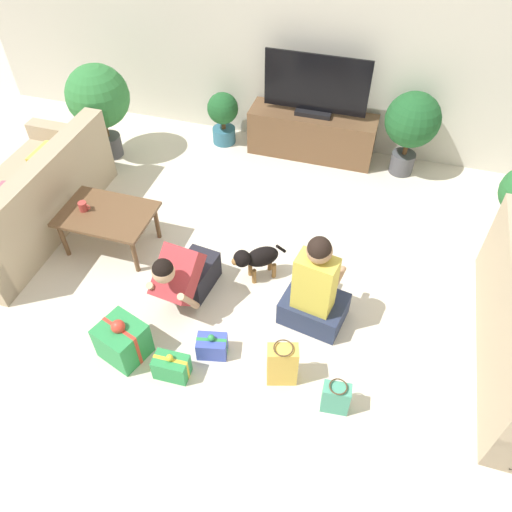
{
  "coord_description": "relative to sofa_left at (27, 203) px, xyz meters",
  "views": [
    {
      "loc": [
        0.91,
        -2.75,
        3.48
      ],
      "look_at": [
        0.06,
        0.08,
        0.45
      ],
      "focal_mm": 35.0,
      "sensor_mm": 36.0,
      "label": 1
    }
  ],
  "objects": [
    {
      "name": "coffee_table",
      "position": [
        0.93,
        -0.04,
        0.09
      ],
      "size": [
        0.86,
        0.6,
        0.43
      ],
      "color": "brown",
      "rests_on": "ground_plane"
    },
    {
      "name": "gift_bag_a",
      "position": [
        3.33,
        -1.13,
        -0.14
      ],
      "size": [
        0.21,
        0.14,
        0.31
      ],
      "rotation": [
        0.0,
        0.0,
        0.1
      ],
      "color": "#4CA384",
      "rests_on": "ground_plane"
    },
    {
      "name": "gift_box_a",
      "position": [
        2.3,
        -0.94,
        -0.19
      ],
      "size": [
        0.27,
        0.21,
        0.24
      ],
      "rotation": [
        0.0,
        0.0,
        0.22
      ],
      "color": "#3D51BC",
      "rests_on": "ground_plane"
    },
    {
      "name": "tv_console",
      "position": [
        2.45,
        2.08,
        -0.02
      ],
      "size": [
        1.47,
        0.42,
        0.54
      ],
      "color": "brown",
      "rests_on": "ground_plane"
    },
    {
      "name": "gift_box_b",
      "position": [
        1.62,
        -1.14,
        -0.11
      ],
      "size": [
        0.43,
        0.41,
        0.41
      ],
      "rotation": [
        0.0,
        0.0,
        -0.33
      ],
      "color": "#2D934C",
      "rests_on": "ground_plane"
    },
    {
      "name": "wall_back",
      "position": [
        2.38,
        2.35,
        1.01
      ],
      "size": [
        8.4,
        0.06,
        2.6
      ],
      "color": "beige",
      "rests_on": "ground_plane"
    },
    {
      "name": "potted_plant_back_left",
      "position": [
        1.36,
        2.03,
        0.09
      ],
      "size": [
        0.37,
        0.37,
        0.64
      ],
      "color": "#336B84",
      "rests_on": "ground_plane"
    },
    {
      "name": "person_sitting",
      "position": [
        3.0,
        -0.38,
        0.08
      ],
      "size": [
        0.58,
        0.54,
        0.99
      ],
      "rotation": [
        0.0,
        0.0,
        2.97
      ],
      "color": "#283351",
      "rests_on": "ground_plane"
    },
    {
      "name": "tv",
      "position": [
        2.45,
        2.08,
        0.56
      ],
      "size": [
        1.16,
        0.2,
        0.69
      ],
      "color": "black",
      "rests_on": "tv_console"
    },
    {
      "name": "sofa_left",
      "position": [
        0.0,
        0.0,
        0.0
      ],
      "size": [
        0.92,
        2.04,
        0.83
      ],
      "rotation": [
        0.0,
        0.0,
        -1.57
      ],
      "color": "tan",
      "rests_on": "ground_plane"
    },
    {
      "name": "gift_box_c",
      "position": [
        2.06,
        -1.22,
        -0.18
      ],
      "size": [
        0.28,
        0.17,
        0.26
      ],
      "rotation": [
        0.0,
        0.0,
        0.04
      ],
      "color": "#2D934C",
      "rests_on": "ground_plane"
    },
    {
      "name": "mug",
      "position": [
        0.72,
        -0.06,
        0.18
      ],
      "size": [
        0.12,
        0.08,
        0.09
      ],
      "color": "#B23D38",
      "rests_on": "coffee_table"
    },
    {
      "name": "gift_bag_b",
      "position": [
        2.89,
        -1.01,
        -0.08
      ],
      "size": [
        0.26,
        0.19,
        0.43
      ],
      "rotation": [
        0.0,
        0.0,
        0.29
      ],
      "color": "#E5B74C",
      "rests_on": "ground_plane"
    },
    {
      "name": "potted_plant_corner_left",
      "position": [
        0.14,
        1.37,
        0.44
      ],
      "size": [
        0.7,
        0.7,
        1.11
      ],
      "color": "#4C4C51",
      "rests_on": "ground_plane"
    },
    {
      "name": "dog",
      "position": [
        2.4,
        -0.04,
        -0.03
      ],
      "size": [
        0.43,
        0.36,
        0.38
      ],
      "rotation": [
        0.0,
        0.0,
        5.37
      ],
      "color": "black",
      "rests_on": "ground_plane"
    },
    {
      "name": "ground_plane",
      "position": [
        2.38,
        -0.28,
        -0.29
      ],
      "size": [
        16.0,
        16.0,
        0.0
      ],
      "primitive_type": "plane",
      "color": "beige"
    },
    {
      "name": "person_kneeling",
      "position": [
        1.89,
        -0.47,
        0.03
      ],
      "size": [
        0.4,
        0.77,
        0.74
      ],
      "rotation": [
        0.0,
        0.0,
        -0.12
      ],
      "color": "#23232D",
      "rests_on": "ground_plane"
    },
    {
      "name": "potted_plant_back_right",
      "position": [
        3.53,
        2.03,
        0.34
      ],
      "size": [
        0.59,
        0.59,
        0.97
      ],
      "color": "#4C4C51",
      "rests_on": "ground_plane"
    }
  ]
}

